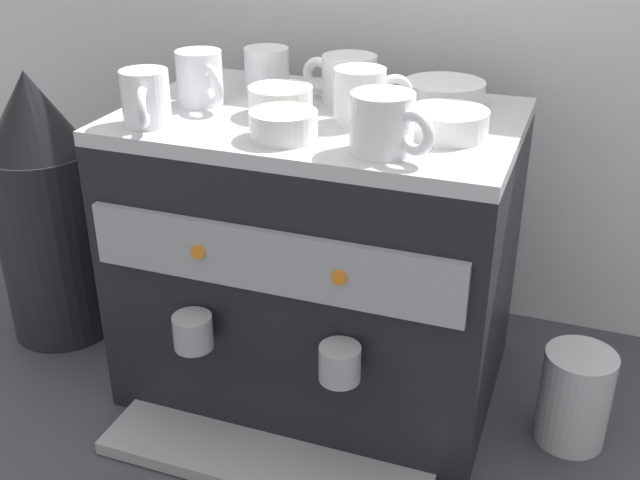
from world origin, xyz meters
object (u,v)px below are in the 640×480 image
Objects in this scene: ceramic_bowl_0 at (281,102)px; ceramic_bowl_1 at (283,126)px; ceramic_cup_2 at (146,98)px; milk_pitcher at (575,397)px; ceramic_cup_5 at (201,78)px; ceramic_cup_0 at (266,70)px; ceramic_cup_3 at (363,96)px; ceramic_cup_1 at (347,79)px; espresso_machine at (319,257)px; coffee_grinder at (47,211)px; ceramic_cup_4 at (385,124)px; ceramic_bowl_2 at (444,94)px; ceramic_bowl_3 at (447,124)px.

ceramic_bowl_0 is 1.02× the size of ceramic_bowl_1.
ceramic_cup_2 is 0.66× the size of milk_pitcher.
ceramic_bowl_1 is at bearing -30.32° from ceramic_cup_5.
ceramic_cup_5 reaches higher than ceramic_bowl_1.
ceramic_cup_3 is at bearing -27.67° from ceramic_cup_0.
milk_pitcher is at bearing -12.76° from ceramic_cup_1.
ceramic_cup_2 reaches higher than milk_pitcher.
espresso_machine is 6.28× the size of ceramic_cup_0.
espresso_machine is 1.18× the size of coffee_grinder.
ceramic_cup_0 is 0.33m from ceramic_cup_4.
ceramic_bowl_1 reaches higher than espresso_machine.
ceramic_cup_0 is at bearing 152.33° from ceramic_cup_3.
ceramic_cup_3 is at bearing -127.61° from ceramic_bowl_2.
ceramic_cup_3 is at bearing 179.51° from milk_pitcher.
milk_pitcher is (0.39, -0.09, -0.42)m from ceramic_cup_1.
ceramic_cup_3 is 1.14× the size of ceramic_bowl_0.
ceramic_bowl_1 is at bearing 176.58° from ceramic_cup_4.
ceramic_cup_3 is 0.69× the size of milk_pitcher.
ceramic_cup_3 is 1.17× the size of ceramic_bowl_1.
ceramic_bowl_3 is (0.06, 0.09, -0.02)m from ceramic_cup_4.
ceramic_cup_2 reaches higher than ceramic_cup_0.
ceramic_cup_4 is at bearing -3.42° from ceramic_bowl_1.
ceramic_bowl_2 reaches higher than coffee_grinder.
ceramic_cup_5 is at bearing 1.21° from coffee_grinder.
ceramic_cup_2 reaches higher than ceramic_cup_1.
ceramic_cup_5 reaches higher than ceramic_cup_4.
ceramic_cup_5 reaches higher than ceramic_bowl_3.
ceramic_cup_5 is 0.38m from ceramic_bowl_3.
coffee_grinder is (-0.57, -0.01, -0.26)m from ceramic_cup_3.
ceramic_cup_3 reaches higher than ceramic_bowl_2.
ceramic_bowl_1 is at bearing -97.47° from ceramic_cup_1.
ceramic_cup_0 is 0.14m from ceramic_cup_1.
espresso_machine is 0.33m from ceramic_cup_5.
ceramic_bowl_1 is 0.22m from ceramic_bowl_3.
coffee_grinder is (-0.52, -0.09, -0.26)m from ceramic_cup_1.
ceramic_bowl_2 is (0.36, 0.23, -0.02)m from ceramic_cup_2.
milk_pitcher is (0.53, -0.10, -0.42)m from ceramic_cup_0.
espresso_machine is at bearing 20.38° from ceramic_bowl_0.
ceramic_cup_5 is at bearing 176.84° from ceramic_bowl_0.
ceramic_cup_3 is 0.25m from ceramic_cup_5.
ceramic_bowl_1 is 0.83× the size of ceramic_bowl_3.
ceramic_cup_4 reaches higher than milk_pitcher.
ceramic_cup_3 is at bearing 22.76° from ceramic_cup_2.
ceramic_bowl_0 reaches higher than ceramic_bowl_3.
ceramic_cup_1 is (0.02, 0.07, 0.27)m from espresso_machine.
espresso_machine reaches higher than milk_pitcher.
ceramic_cup_5 is at bearing -161.11° from ceramic_bowl_2.
ceramic_cup_3 is 0.13m from ceramic_bowl_1.
ceramic_bowl_0 is (0.15, 0.11, -0.02)m from ceramic_cup_2.
ceramic_cup_3 is at bearing 3.24° from ceramic_bowl_0.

